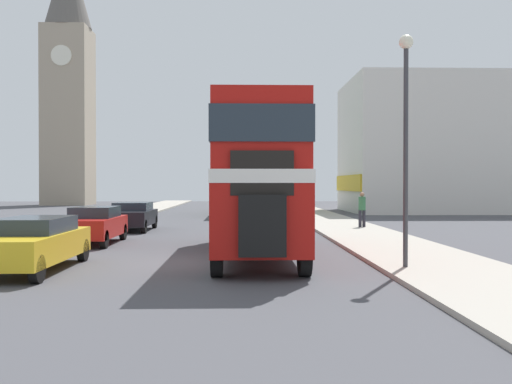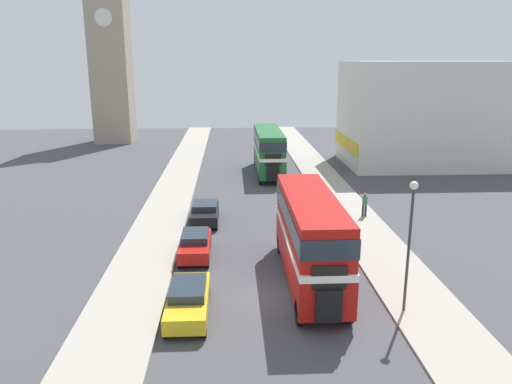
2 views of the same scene
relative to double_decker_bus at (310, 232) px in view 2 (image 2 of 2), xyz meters
name	(u,v)px [view 2 (image 2 of 2)]	position (x,y,z in m)	size (l,w,h in m)	color
ground_plane	(273,298)	(-1.95, -1.64, -2.63)	(120.00, 120.00, 0.00)	#47474C
sidewalk_right	(414,293)	(4.80, -1.64, -2.57)	(3.50, 120.00, 0.12)	#A8A093
sidewalk_left	(127,300)	(-8.70, -1.64, -2.57)	(3.50, 120.00, 0.12)	#A8A093
double_decker_bus	(310,232)	(0.00, 0.00, 0.00)	(2.40, 10.11, 4.45)	#B2140F
bus_distant	(269,148)	(-0.15, 24.55, -0.09)	(2.40, 10.50, 4.28)	#1E602D
car_parked_near	(188,299)	(-5.77, -2.99, -1.91)	(1.73, 4.61, 1.36)	gold
car_parked_mid	(195,244)	(-5.91, 3.67, -1.91)	(1.67, 4.07, 1.38)	red
car_parked_far	(205,212)	(-5.65, 9.80, -1.92)	(1.82, 4.10, 1.35)	black
pedestrian_walking	(365,203)	(5.50, 10.17, -1.54)	(0.35, 0.35, 1.71)	#282833
street_lamp	(410,228)	(3.69, -3.36, 1.32)	(0.36, 0.36, 5.86)	#38383D
church_tower	(109,29)	(-19.29, 45.30, 11.97)	(5.03, 5.03, 28.57)	tan
shop_building_block	(430,114)	(17.04, 28.40, 2.68)	(17.57, 10.62, 10.64)	silver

